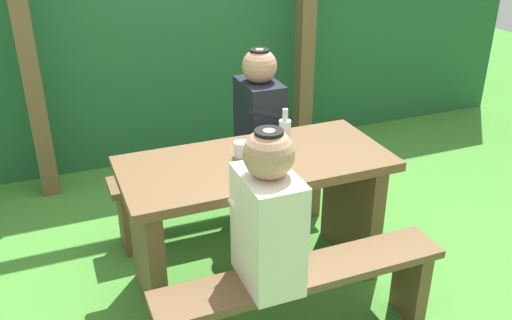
% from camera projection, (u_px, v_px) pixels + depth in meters
% --- Properties ---
extents(ground_plane, '(12.00, 12.00, 0.00)m').
position_uv_depth(ground_plane, '(256.00, 277.00, 3.19)').
color(ground_plane, '#468932').
extents(hedge_backdrop, '(6.40, 0.97, 1.96)m').
position_uv_depth(hedge_backdrop, '(156.00, 27.00, 4.64)').
color(hedge_backdrop, '#235D32').
rests_on(hedge_backdrop, ground_plane).
extents(pergola_post_left, '(0.12, 0.12, 2.13)m').
position_uv_depth(pergola_post_left, '(26.00, 49.00, 3.63)').
color(pergola_post_left, brown).
rests_on(pergola_post_left, ground_plane).
extents(pergola_post_right, '(0.12, 0.12, 2.13)m').
position_uv_depth(pergola_post_right, '(306.00, 24.00, 4.32)').
color(pergola_post_right, brown).
rests_on(pergola_post_right, ground_plane).
extents(picnic_table, '(1.40, 0.64, 0.75)m').
position_uv_depth(picnic_table, '(256.00, 200.00, 2.97)').
color(picnic_table, brown).
rests_on(picnic_table, ground_plane).
extents(bench_near, '(1.40, 0.24, 0.45)m').
position_uv_depth(bench_near, '(302.00, 293.00, 2.58)').
color(bench_near, brown).
rests_on(bench_near, ground_plane).
extents(bench_far, '(1.40, 0.24, 0.45)m').
position_uv_depth(bench_far, '(222.00, 184.00, 3.53)').
color(bench_far, brown).
rests_on(bench_far, ground_plane).
extents(person_white_shirt, '(0.25, 0.35, 0.72)m').
position_uv_depth(person_white_shirt, '(268.00, 215.00, 2.32)').
color(person_white_shirt, silver).
rests_on(person_white_shirt, bench_near).
extents(person_black_coat, '(0.25, 0.35, 0.72)m').
position_uv_depth(person_black_coat, '(260.00, 111.00, 3.41)').
color(person_black_coat, black).
rests_on(person_black_coat, bench_far).
extents(drinking_glass, '(0.08, 0.08, 0.08)m').
position_uv_depth(drinking_glass, '(242.00, 149.00, 2.89)').
color(drinking_glass, silver).
rests_on(drinking_glass, picnic_table).
extents(bottle_left, '(0.06, 0.06, 0.23)m').
position_uv_depth(bottle_left, '(285.00, 134.00, 2.94)').
color(bottle_left, silver).
rests_on(bottle_left, picnic_table).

